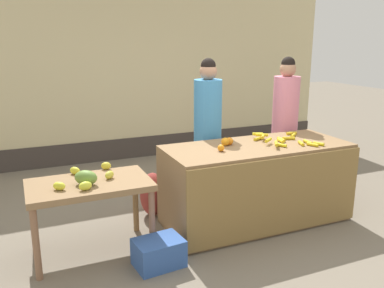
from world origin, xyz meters
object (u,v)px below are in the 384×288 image
(vendor_woman_pink_shirt, at_px, (285,126))
(produce_sack, at_px, (153,194))
(produce_crate, at_px, (159,253))
(vendor_woman_blue_shirt, at_px, (208,133))

(vendor_woman_pink_shirt, height_order, produce_sack, vendor_woman_pink_shirt)
(produce_crate, bearing_deg, vendor_woman_blue_shirt, 47.97)
(vendor_woman_pink_shirt, xyz_separation_m, produce_sack, (-1.88, -0.05, -0.66))
(vendor_woman_blue_shirt, bearing_deg, produce_crate, -132.03)
(vendor_woman_blue_shirt, xyz_separation_m, produce_crate, (-1.05, -1.17, -0.79))
(vendor_woman_pink_shirt, bearing_deg, produce_crate, -152.09)
(vendor_woman_blue_shirt, distance_m, vendor_woman_pink_shirt, 1.13)
(vendor_woman_blue_shirt, relative_size, produce_crate, 4.16)
(vendor_woman_blue_shirt, bearing_deg, produce_sack, -175.23)
(produce_crate, distance_m, produce_sack, 1.16)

